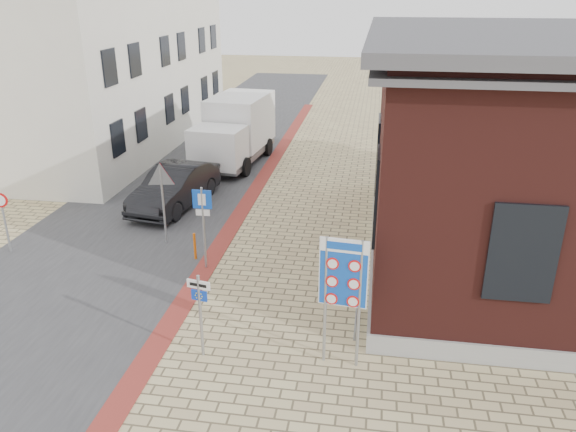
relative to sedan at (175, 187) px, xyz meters
The scene contains 15 objects.
ground 10.43m from the sedan, 63.58° to the right, with size 120.00×120.00×0.00m, color tan.
road_strip 5.81m from the sedan, 98.73° to the left, with size 7.00×60.00×0.02m, color #38383A.
curb_strip 2.82m from the sedan, 14.74° to the left, with size 0.60×40.00×0.02m, color maroon.
townhouse_near 7.69m from the sedan, 157.09° to the left, with size 7.40×6.40×8.30m.
townhouse_mid 11.42m from the sedan, 126.23° to the left, with size 7.40×6.40×9.10m.
townhouse_far 16.36m from the sedan, 113.43° to the left, with size 7.40×6.40×8.30m.
bike_rack 10.19m from the sedan, 44.33° to the right, with size 0.08×1.80×0.60m.
sedan is the anchor object (origin of this frame).
box_truck 6.16m from the sedan, 81.64° to the left, with size 2.97×6.09×3.08m.
border_sign 11.33m from the sedan, 51.62° to the right, with size 1.05×0.15×3.09m.
essen_sign 9.80m from the sedan, 66.99° to the right, with size 0.56×0.14×2.07m.
parking_sign 5.57m from the sedan, 61.27° to the right, with size 0.57×0.07×2.58m.
yield_sign 3.65m from the sedan, 75.98° to the right, with size 0.96×0.26×2.72m.
speed_sign 6.15m from the sedan, 129.19° to the right, with size 0.48×0.10×2.03m.
bollard 4.83m from the sedan, 63.54° to the right, with size 0.08×0.08×0.88m, color #D55A0B.
Camera 1 is at (2.84, -10.07, 7.92)m, focal length 35.00 mm.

